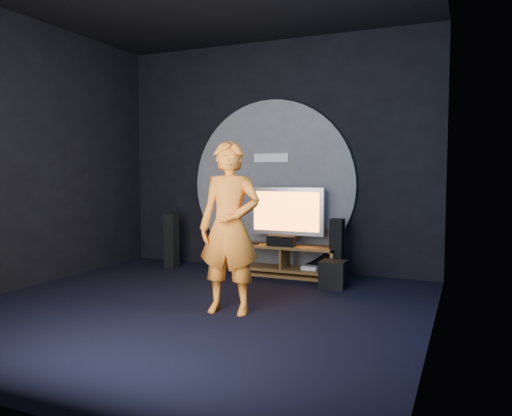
{
  "coord_description": "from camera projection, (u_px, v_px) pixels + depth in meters",
  "views": [
    {
      "loc": [
        2.79,
        -4.7,
        1.49
      ],
      "look_at": [
        0.33,
        1.05,
        1.05
      ],
      "focal_mm": 35.0,
      "sensor_mm": 36.0,
      "label": 1
    }
  ],
  "objects": [
    {
      "name": "floor",
      "position": [
        192.0,
        308.0,
        5.51
      ],
      "size": [
        5.0,
        5.0,
        0.0
      ],
      "primitive_type": "plane",
      "color": "black",
      "rests_on": "ground"
    },
    {
      "name": "remote",
      "position": [
        253.0,
        243.0,
        7.28
      ],
      "size": [
        0.18,
        0.05,
        0.02
      ],
      "primitive_type": "cube",
      "color": "black",
      "rests_on": "media_console"
    },
    {
      "name": "media_console",
      "position": [
        285.0,
        262.0,
        7.23
      ],
      "size": [
        1.54,
        0.45,
        0.45
      ],
      "color": "brown",
      "rests_on": "ground"
    },
    {
      "name": "tower_speaker_left",
      "position": [
        172.0,
        240.0,
        7.83
      ],
      "size": [
        0.17,
        0.19,
        0.86
      ],
      "primitive_type": "cube",
      "color": "black",
      "rests_on": "ground"
    },
    {
      "name": "subwoofer",
      "position": [
        334.0,
        274.0,
        6.45
      ],
      "size": [
        0.32,
        0.32,
        0.36
      ],
      "primitive_type": "cube",
      "color": "black",
      "rests_on": "ground"
    },
    {
      "name": "center_speaker",
      "position": [
        281.0,
        241.0,
        7.08
      ],
      "size": [
        0.4,
        0.15,
        0.15
      ],
      "primitive_type": "cube",
      "color": "black",
      "rests_on": "media_console"
    },
    {
      "name": "right_wall",
      "position": [
        435.0,
        143.0,
        4.4
      ],
      "size": [
        0.04,
        5.0,
        3.5
      ],
      "primitive_type": "cube",
      "color": "black",
      "rests_on": "ground"
    },
    {
      "name": "player",
      "position": [
        230.0,
        228.0,
        5.27
      ],
      "size": [
        0.72,
        0.52,
        1.83
      ],
      "primitive_type": "imported",
      "rotation": [
        0.0,
        0.0,
        0.13
      ],
      "color": "orange",
      "rests_on": "ground"
    },
    {
      "name": "tower_speaker_right",
      "position": [
        337.0,
        250.0,
        6.85
      ],
      "size": [
        0.17,
        0.19,
        0.86
      ],
      "primitive_type": "cube",
      "color": "black",
      "rests_on": "ground"
    },
    {
      "name": "back_wall",
      "position": [
        274.0,
        156.0,
        7.68
      ],
      "size": [
        5.0,
        0.04,
        3.5
      ],
      "primitive_type": "cube",
      "color": "black",
      "rests_on": "ground"
    },
    {
      "name": "wall_disc_panel",
      "position": [
        272.0,
        185.0,
        7.66
      ],
      "size": [
        2.6,
        0.11,
        2.6
      ],
      "color": "#515156",
      "rests_on": "ground"
    },
    {
      "name": "tv",
      "position": [
        286.0,
        213.0,
        7.25
      ],
      "size": [
        1.12,
        0.22,
        0.83
      ],
      "color": "#BBBBC3",
      "rests_on": "media_console"
    },
    {
      "name": "left_wall",
      "position": [
        21.0,
        153.0,
        6.37
      ],
      "size": [
        0.04,
        5.0,
        3.5
      ],
      "primitive_type": "cube",
      "color": "black",
      "rests_on": "ground"
    }
  ]
}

